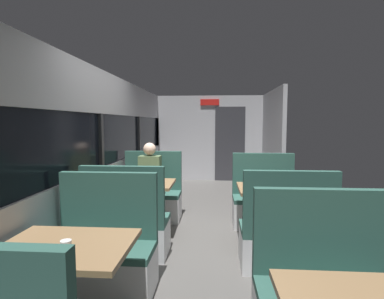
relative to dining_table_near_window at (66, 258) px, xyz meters
name	(u,v)px	position (x,y,z in m)	size (l,w,h in m)	color
ground_plane	(204,238)	(0.89, 2.09, -0.65)	(3.30, 9.20, 0.02)	#514F4C
carriage_window_panel_left	(100,157)	(-0.56, 2.09, 0.47)	(0.09, 8.48, 2.30)	#B2B2B7
carriage_end_bulkhead	(212,139)	(0.95, 6.28, 0.50)	(2.90, 0.11, 2.30)	#B2B2B7
carriage_aisle_panel_right	(272,141)	(2.34, 5.09, 0.51)	(0.08, 2.40, 2.30)	#B2B2B7
dining_table_near_window	(66,258)	(0.00, 0.00, 0.00)	(0.90, 0.70, 0.74)	#9E9EA3
bench_near_window_facing_entry	(104,257)	(0.00, 0.70, -0.31)	(0.95, 0.50, 1.10)	silver
dining_table_mid_window	(141,190)	(0.00, 2.16, 0.00)	(0.90, 0.70, 0.74)	#9E9EA3
bench_mid_window_facing_end	(127,229)	(0.00, 1.46, -0.31)	(0.95, 0.50, 1.10)	silver
bench_mid_window_facing_entry	(152,199)	(0.00, 2.86, -0.31)	(0.95, 0.50, 1.10)	silver
dining_table_rear_aisle	(273,195)	(1.79, 1.96, 0.00)	(0.90, 0.70, 0.74)	#9E9EA3
bench_rear_aisle_facing_end	(285,239)	(1.79, 1.26, -0.31)	(0.95, 0.50, 1.10)	silver
bench_rear_aisle_facing_entry	(264,204)	(1.79, 2.66, -0.31)	(0.95, 0.50, 1.10)	silver
seated_passenger	(151,187)	(0.00, 2.79, -0.10)	(0.47, 0.55, 1.26)	#26262D
coffee_cup_primary	(277,183)	(1.84, 2.02, 0.15)	(0.07, 0.07, 0.09)	white
coffee_cup_secondary	(66,247)	(0.08, -0.15, 0.15)	(0.07, 0.07, 0.09)	white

